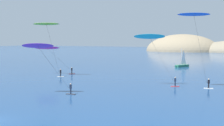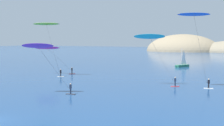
# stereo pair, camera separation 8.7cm
# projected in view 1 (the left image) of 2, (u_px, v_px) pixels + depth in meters

# --- Properties ---
(headland_island) EXTENTS (113.71, 43.99, 25.08)m
(headland_island) POSITION_uv_depth(u_px,v_px,m) (212.00, 52.00, 196.55)
(headland_island) COLOR #7A705B
(headland_island) RESTS_ON ground
(sailboat_near) EXTENTS (3.60, 5.70, 5.70)m
(sailboat_near) POSITION_uv_depth(u_px,v_px,m) (181.00, 65.00, 85.37)
(sailboat_near) COLOR #23664C
(sailboat_near) RESTS_ON ground
(kitesurfer_magenta) EXTENTS (8.19, 6.00, 6.76)m
(kitesurfer_magenta) POSITION_uv_depth(u_px,v_px,m) (49.00, 50.00, 66.88)
(kitesurfer_magenta) COLOR red
(kitesurfer_magenta) RESTS_ON ground
(kitesurfer_cyan) EXTENTS (7.80, 3.80, 9.34)m
(kitesurfer_cyan) POSITION_uv_depth(u_px,v_px,m) (151.00, 40.00, 49.40)
(kitesurfer_cyan) COLOR red
(kitesurfer_cyan) RESTS_ON ground
(kitesurfer_blue) EXTENTS (6.00, 3.74, 12.76)m
(kitesurfer_blue) POSITION_uv_depth(u_px,v_px,m) (195.00, 20.00, 46.62)
(kitesurfer_blue) COLOR silver
(kitesurfer_blue) RESTS_ON ground
(kitesurfer_purple) EXTENTS (7.52, 4.39, 7.81)m
(kitesurfer_purple) POSITION_uv_depth(u_px,v_px,m) (40.00, 49.00, 41.89)
(kitesurfer_purple) COLOR #2D2D33
(kitesurfer_purple) RESTS_ON ground
(kitesurfer_lime) EXTENTS (6.79, 3.43, 12.09)m
(kitesurfer_lime) POSITION_uv_depth(u_px,v_px,m) (47.00, 28.00, 62.41)
(kitesurfer_lime) COLOR silver
(kitesurfer_lime) RESTS_ON ground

